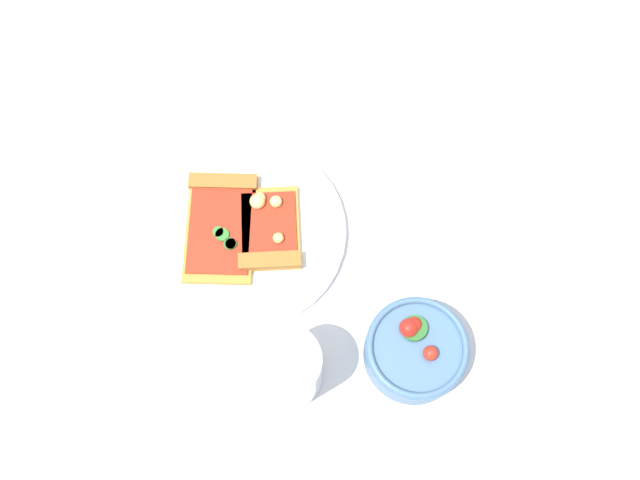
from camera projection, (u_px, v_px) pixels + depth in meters
The scene contains 7 objects.
ground_plane at pixel (275, 248), 0.97m from camera, with size 2.40×2.40×0.00m, color silver.
plate at pixel (248, 232), 0.97m from camera, with size 0.25×0.25×0.01m, color white.
pizza_slice_near at pixel (269, 232), 0.95m from camera, with size 0.14×0.13×0.03m.
pizza_slice_far at pixel (221, 221), 0.96m from camera, with size 0.17×0.16×0.02m.
salad_bowl at pixel (415, 350), 0.89m from camera, with size 0.12×0.12×0.07m.
soda_glass at pixel (288, 370), 0.86m from camera, with size 0.08×0.08×0.13m.
paper_napkin at pixel (332, 53), 1.06m from camera, with size 0.16×0.15×0.00m, color white.
Camera 1 is at (-0.26, 0.16, 0.92)m, focal length 41.98 mm.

